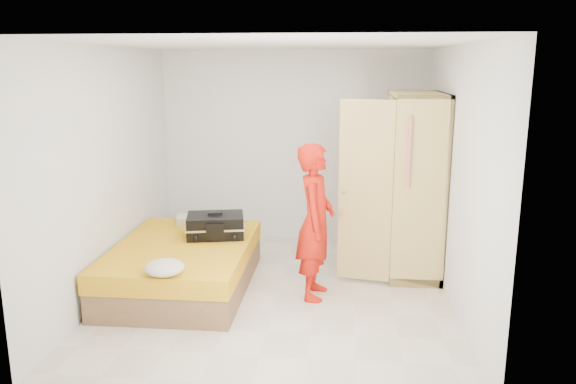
# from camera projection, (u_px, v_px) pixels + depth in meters

# --- Properties ---
(room) EXTENTS (4.00, 4.02, 2.60)m
(room) POSITION_uv_depth(u_px,v_px,m) (277.00, 175.00, 5.75)
(room) COLOR beige
(room) RESTS_ON ground
(bed) EXTENTS (1.42, 2.02, 0.50)m
(bed) POSITION_uv_depth(u_px,v_px,m) (183.00, 266.00, 6.15)
(bed) COLOR brown
(bed) RESTS_ON ground
(wardrobe) EXTENTS (1.16, 1.20, 2.10)m
(wardrobe) POSITION_uv_depth(u_px,v_px,m) (410.00, 189.00, 6.52)
(wardrobe) COLOR #E6C970
(wardrobe) RESTS_ON ground
(person) EXTENTS (0.44, 0.63, 1.63)m
(person) POSITION_uv_depth(u_px,v_px,m) (315.00, 222.00, 5.81)
(person) COLOR red
(person) RESTS_ON ground
(suitcase) EXTENTS (0.73, 0.59, 0.28)m
(suitcase) POSITION_uv_depth(u_px,v_px,m) (215.00, 226.00, 6.35)
(suitcase) COLOR black
(suitcase) RESTS_ON bed
(round_cushion) EXTENTS (0.37, 0.37, 0.14)m
(round_cushion) POSITION_uv_depth(u_px,v_px,m) (165.00, 268.00, 5.20)
(round_cushion) COLOR silver
(round_cushion) RESTS_ON bed
(pillow) EXTENTS (0.55, 0.36, 0.09)m
(pillow) POSITION_uv_depth(u_px,v_px,m) (198.00, 219.00, 6.91)
(pillow) COLOR silver
(pillow) RESTS_ON bed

